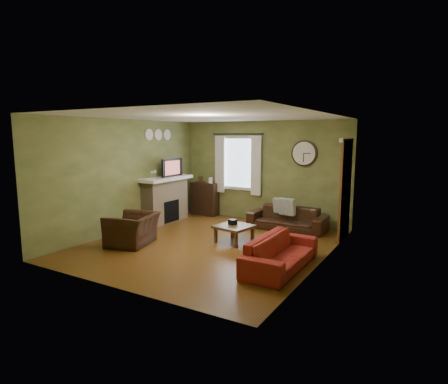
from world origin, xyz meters
The scene contains 31 objects.
floor centered at (0.00, 0.00, 0.00)m, with size 4.60×5.20×0.00m, color brown.
ceiling centered at (0.00, 0.00, 2.60)m, with size 4.60×5.20×0.00m, color white.
wall_left centered at (-2.30, 0.00, 1.30)m, with size 0.00×5.20×2.60m, color olive.
wall_right centered at (2.30, 0.00, 1.30)m, with size 0.00×5.20×2.60m, color olive.
wall_back centered at (0.00, 2.60, 1.30)m, with size 4.60×0.00×2.60m, color olive.
wall_front centered at (0.00, -2.60, 1.30)m, with size 4.60×0.00×2.60m, color olive.
fireplace centered at (-2.10, 1.15, 0.55)m, with size 0.40×1.40×1.10m, color tan.
firebox centered at (-1.91, 1.15, 0.30)m, with size 0.04×0.60×0.55m, color black.
mantel centered at (-2.07, 1.15, 1.14)m, with size 0.58×1.60×0.08m, color white.
tv centered at (-2.05, 1.30, 1.35)m, with size 0.60×0.08×0.35m, color black.
tv_screen centered at (-1.97, 1.30, 1.41)m, with size 0.02×0.62×0.36m, color #994C3F.
medallion_left centered at (-2.28, 0.80, 2.25)m, with size 0.28×0.28×0.03m, color white.
medallion_mid centered at (-2.28, 1.15, 2.25)m, with size 0.28×0.28×0.03m, color white.
medallion_right centered at (-2.28, 1.50, 2.25)m, with size 0.28×0.28×0.03m, color white.
window_pane centered at (-0.70, 2.58, 1.50)m, with size 1.00×0.02×1.30m, color silver, non-canonical shape.
curtain_rod centered at (-0.70, 2.48, 2.27)m, with size 0.03×0.03×1.50m, color black.
curtain_left centered at (-1.25, 2.48, 1.45)m, with size 0.28×0.04×1.55m, color white.
curtain_right centered at (-0.15, 2.48, 1.45)m, with size 0.28×0.04×1.55m, color white.
wall_clock centered at (1.10, 2.55, 1.80)m, with size 0.64×0.06×0.64m, color white, non-canonical shape.
door centered at (2.27, 1.85, 1.05)m, with size 0.05×0.90×2.10m, color brown.
bookshelf centered at (-1.71, 2.42, 0.46)m, with size 0.77×0.33×0.92m, color black, non-canonical shape.
book centered at (-1.70, 2.56, 0.96)m, with size 0.16×0.21×0.02m, color #503A20.
sofa_brown centered at (0.92, 2.00, 0.27)m, with size 1.85×0.72×0.54m, color black.
pillow_left centered at (0.90, 1.99, 0.55)m, with size 0.40×0.12×0.40m, color #949FA5.
pillow_right centered at (0.73, 2.02, 0.55)m, with size 0.36×0.11×0.36m, color #949FA5.
sofa_red centered at (1.78, -0.57, 0.27)m, with size 1.86×0.73×0.54m, color maroon.
armchair centered at (-1.37, -0.81, 0.32)m, with size 0.98×0.86×0.64m, color black.
coffee_table centered at (0.36, 0.37, 0.18)m, with size 0.69×0.69×0.37m, color #503A20, non-canonical shape.
tissue_box centered at (0.30, 0.42, 0.40)m, with size 0.14×0.14×0.11m, color black.
wine_glass_a centered at (-2.05, 0.60, 1.27)m, with size 0.07×0.07×0.19m, color white, non-canonical shape.
wine_glass_b centered at (-2.05, 0.71, 1.28)m, with size 0.07×0.07×0.20m, color white, non-canonical shape.
Camera 1 is at (4.03, -6.32, 2.22)m, focal length 30.00 mm.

